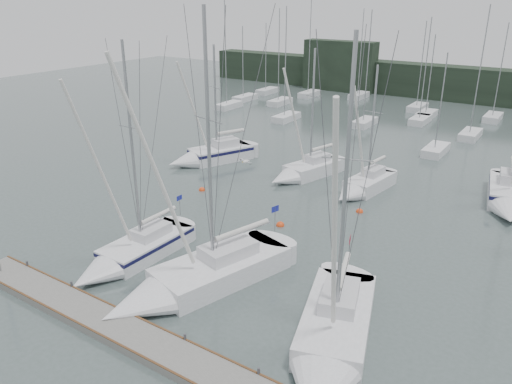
{
  "coord_description": "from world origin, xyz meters",
  "views": [
    {
      "loc": [
        14.95,
        -17.75,
        15.01
      ],
      "look_at": [
        -0.13,
        5.0,
        4.16
      ],
      "focal_mm": 35.0,
      "sensor_mm": 36.0,
      "label": 1
    }
  ],
  "objects_px": {
    "sailboat_near_left": "(127,256)",
    "buoy_a": "(280,226)",
    "sailboat_near_center": "(185,284)",
    "sailboat_mid_b": "(302,172)",
    "sailboat_mid_d": "(509,199)",
    "buoy_c": "(202,190)",
    "buoy_b": "(359,212)",
    "sailboat_mid_a": "(207,156)",
    "sailboat_near_right": "(330,348)",
    "sailboat_mid_c": "(361,187)"
  },
  "relations": [
    {
      "from": "sailboat_near_right",
      "to": "sailboat_mid_a",
      "type": "bearing_deg",
      "value": 122.73
    },
    {
      "from": "sailboat_mid_c",
      "to": "buoy_a",
      "type": "bearing_deg",
      "value": -96.78
    },
    {
      "from": "sailboat_mid_a",
      "to": "buoy_b",
      "type": "relative_size",
      "value": 21.69
    },
    {
      "from": "sailboat_near_left",
      "to": "buoy_b",
      "type": "bearing_deg",
      "value": 60.99
    },
    {
      "from": "sailboat_near_center",
      "to": "sailboat_mid_a",
      "type": "distance_m",
      "value": 22.46
    },
    {
      "from": "sailboat_near_center",
      "to": "buoy_c",
      "type": "xyz_separation_m",
      "value": [
        -8.9,
        12.3,
        -0.58
      ]
    },
    {
      "from": "sailboat_mid_c",
      "to": "sailboat_near_right",
      "type": "bearing_deg",
      "value": -63.27
    },
    {
      "from": "sailboat_near_left",
      "to": "buoy_a",
      "type": "distance_m",
      "value": 10.8
    },
    {
      "from": "sailboat_near_center",
      "to": "sailboat_mid_a",
      "type": "height_order",
      "value": "sailboat_near_center"
    },
    {
      "from": "buoy_c",
      "to": "sailboat_mid_b",
      "type": "bearing_deg",
      "value": 52.55
    },
    {
      "from": "sailboat_near_left",
      "to": "sailboat_near_center",
      "type": "xyz_separation_m",
      "value": [
        4.93,
        -0.46,
        0.04
      ]
    },
    {
      "from": "sailboat_mid_c",
      "to": "sailboat_mid_d",
      "type": "xyz_separation_m",
      "value": [
        10.37,
        3.52,
        0.15
      ]
    },
    {
      "from": "sailboat_mid_b",
      "to": "buoy_a",
      "type": "distance_m",
      "value": 9.91
    },
    {
      "from": "sailboat_mid_a",
      "to": "buoy_b",
      "type": "bearing_deg",
      "value": 13.95
    },
    {
      "from": "sailboat_mid_c",
      "to": "buoy_b",
      "type": "distance_m",
      "value": 3.83
    },
    {
      "from": "sailboat_mid_b",
      "to": "sailboat_mid_d",
      "type": "bearing_deg",
      "value": 26.72
    },
    {
      "from": "sailboat_mid_c",
      "to": "buoy_a",
      "type": "height_order",
      "value": "sailboat_mid_c"
    },
    {
      "from": "sailboat_near_center",
      "to": "sailboat_mid_a",
      "type": "xyz_separation_m",
      "value": [
        -13.08,
        18.26,
        0.07
      ]
    },
    {
      "from": "sailboat_near_center",
      "to": "sailboat_mid_d",
      "type": "relative_size",
      "value": 1.06
    },
    {
      "from": "buoy_a",
      "to": "sailboat_mid_d",
      "type": "bearing_deg",
      "value": 44.07
    },
    {
      "from": "sailboat_mid_d",
      "to": "buoy_b",
      "type": "height_order",
      "value": "sailboat_mid_d"
    },
    {
      "from": "sailboat_near_right",
      "to": "sailboat_mid_c",
      "type": "xyz_separation_m",
      "value": [
        -6.49,
        19.3,
        -0.03
      ]
    },
    {
      "from": "buoy_c",
      "to": "sailboat_near_left",
      "type": "bearing_deg",
      "value": -71.44
    },
    {
      "from": "sailboat_near_left",
      "to": "buoy_a",
      "type": "relative_size",
      "value": 23.54
    },
    {
      "from": "sailboat_mid_b",
      "to": "buoy_b",
      "type": "distance_m",
      "value": 8.19
    },
    {
      "from": "sailboat_near_right",
      "to": "buoy_c",
      "type": "xyz_separation_m",
      "value": [
        -17.66,
        12.72,
        -0.57
      ]
    },
    {
      "from": "sailboat_near_left",
      "to": "sailboat_near_right",
      "type": "relative_size",
      "value": 0.92
    },
    {
      "from": "sailboat_mid_b",
      "to": "sailboat_near_left",
      "type": "bearing_deg",
      "value": -78.27
    },
    {
      "from": "sailboat_mid_a",
      "to": "sailboat_mid_d",
      "type": "bearing_deg",
      "value": 33.01
    },
    {
      "from": "sailboat_mid_c",
      "to": "buoy_b",
      "type": "height_order",
      "value": "sailboat_mid_c"
    },
    {
      "from": "sailboat_near_center",
      "to": "sailboat_mid_d",
      "type": "bearing_deg",
      "value": 76.95
    },
    {
      "from": "sailboat_near_center",
      "to": "buoy_b",
      "type": "relative_size",
      "value": 29.2
    },
    {
      "from": "buoy_b",
      "to": "sailboat_mid_a",
      "type": "bearing_deg",
      "value": 170.09
    },
    {
      "from": "buoy_b",
      "to": "sailboat_mid_b",
      "type": "bearing_deg",
      "value": 150.4
    },
    {
      "from": "sailboat_near_center",
      "to": "buoy_c",
      "type": "height_order",
      "value": "sailboat_near_center"
    },
    {
      "from": "sailboat_near_center",
      "to": "sailboat_mid_b",
      "type": "xyz_separation_m",
      "value": [
        -3.49,
        19.38,
        -0.03
      ]
    },
    {
      "from": "sailboat_mid_a",
      "to": "sailboat_mid_b",
      "type": "xyz_separation_m",
      "value": [
        9.59,
        1.12,
        -0.1
      ]
    },
    {
      "from": "buoy_a",
      "to": "buoy_b",
      "type": "bearing_deg",
      "value": 54.81
    },
    {
      "from": "sailboat_mid_a",
      "to": "buoy_c",
      "type": "xyz_separation_m",
      "value": [
        4.17,
        -5.96,
        -0.65
      ]
    },
    {
      "from": "buoy_b",
      "to": "sailboat_mid_d",
      "type": "bearing_deg",
      "value": 38.07
    },
    {
      "from": "sailboat_near_left",
      "to": "buoy_a",
      "type": "bearing_deg",
      "value": 64.14
    },
    {
      "from": "sailboat_near_left",
      "to": "sailboat_near_right",
      "type": "bearing_deg",
      "value": -2.8
    },
    {
      "from": "sailboat_mid_c",
      "to": "buoy_c",
      "type": "height_order",
      "value": "sailboat_mid_c"
    },
    {
      "from": "sailboat_mid_a",
      "to": "buoy_b",
      "type": "distance_m",
      "value": 16.96
    },
    {
      "from": "sailboat_near_left",
      "to": "buoy_c",
      "type": "bearing_deg",
      "value": 109.44
    },
    {
      "from": "sailboat_mid_d",
      "to": "buoy_c",
      "type": "xyz_separation_m",
      "value": [
        -21.54,
        -10.1,
        -0.68
      ]
    },
    {
      "from": "sailboat_near_center",
      "to": "buoy_c",
      "type": "relative_size",
      "value": 29.45
    },
    {
      "from": "sailboat_near_right",
      "to": "buoy_b",
      "type": "distance_m",
      "value": 16.58
    },
    {
      "from": "sailboat_near_right",
      "to": "sailboat_mid_b",
      "type": "xyz_separation_m",
      "value": [
        -12.24,
        19.8,
        -0.02
      ]
    },
    {
      "from": "sailboat_near_right",
      "to": "sailboat_mid_a",
      "type": "xyz_separation_m",
      "value": [
        -21.83,
        18.67,
        0.08
      ]
    }
  ]
}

